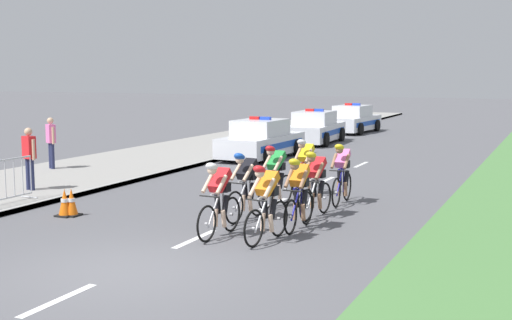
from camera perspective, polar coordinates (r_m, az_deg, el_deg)
name	(u,v)px	position (r m, az deg, el deg)	size (l,w,h in m)	color
ground_plane	(124,271)	(11.69, -10.87, -9.01)	(160.00, 160.00, 0.00)	#56565B
sidewalk_slab	(173,154)	(27.26, -6.91, 0.51)	(5.00, 60.00, 0.12)	gray
kerb_edge	(228,157)	(26.09, -2.35, 0.27)	(0.16, 60.00, 0.13)	#9E9E99
lane_markings_centre	(274,204)	(17.15, 1.48, -3.64)	(0.14, 17.60, 0.01)	white
cyclist_lead	(219,198)	(13.61, -3.11, -3.17)	(0.42, 1.72, 1.56)	black
cyclist_second	(266,202)	(13.19, 0.85, -3.49)	(0.45, 1.72, 1.56)	black
cyclist_third	(246,185)	(15.13, -0.84, -2.09)	(0.46, 1.72, 1.56)	black
cyclist_fourth	(299,192)	(14.24, 3.56, -2.70)	(0.42, 1.72, 1.56)	black
cyclist_fifth	(275,175)	(16.62, 1.63, -1.25)	(0.45, 1.72, 1.56)	black
cyclist_sixth	(316,183)	(15.47, 4.97, -1.91)	(0.44, 1.72, 1.56)	black
cyclist_seventh	(305,166)	(18.21, 4.12, -0.52)	(0.43, 1.72, 1.56)	black
cyclist_eighth	(342,173)	(17.13, 7.14, -1.04)	(0.42, 1.72, 1.56)	black
police_car_nearest	(261,141)	(26.07, 0.43, 1.63)	(2.12, 4.46, 1.59)	silver
police_car_second	(315,129)	(31.74, 4.91, 2.62)	(2.15, 4.48, 1.59)	silver
police_car_third	(353,120)	(37.63, 8.04, 3.30)	(2.23, 4.51, 1.59)	silver
traffic_cone_near	(65,203)	(16.21, -15.59, -3.44)	(0.36, 0.36, 0.64)	black
traffic_cone_mid	(71,202)	(16.21, -15.06, -3.42)	(0.36, 0.36, 0.64)	black
spectator_closest	(51,139)	(23.36, -16.65, 1.66)	(0.49, 0.37, 1.68)	#23284C
spectator_middle	(29,154)	(19.27, -18.30, 0.46)	(0.52, 0.32, 1.68)	#23284C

